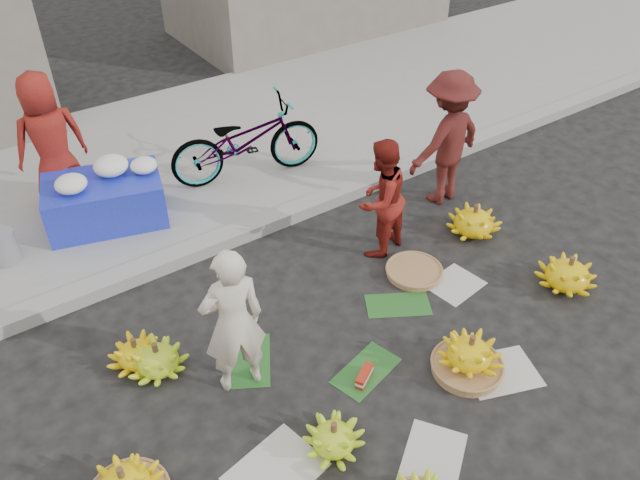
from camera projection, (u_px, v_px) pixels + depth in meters
ground at (361, 353)px, 5.83m from camera, size 80.00×80.00×0.00m
curb at (246, 230)px, 7.22m from camera, size 40.00×0.25×0.15m
sidewalk at (172, 156)px, 8.60m from camera, size 40.00×4.00×0.12m
newspaper_scatter at (418, 411)px, 5.31m from camera, size 3.20×1.80×0.00m
banana_leaves at (340, 344)px, 5.92m from camera, size 2.00×1.00×0.00m
banana_bunch_1 at (334, 438)px, 4.95m from camera, size 0.59×0.59×0.31m
banana_bunch_3 at (469, 356)px, 5.55m from camera, size 0.63×0.63×0.44m
banana_bunch_4 at (568, 274)px, 6.47m from camera, size 0.63×0.63×0.39m
banana_bunch_5 at (474, 221)px, 7.21m from camera, size 0.72×0.72×0.39m
banana_bunch_6 at (157, 359)px, 5.58m from camera, size 0.65×0.65×0.34m
banana_bunch_7 at (136, 353)px, 5.65m from camera, size 0.59×0.59×0.31m
basket_spare at (414, 272)px, 6.71m from camera, size 0.68×0.68×0.07m
incense_stack at (364, 376)px, 5.54m from camera, size 0.25×0.19×0.10m
vendor_cream at (233, 322)px, 5.11m from camera, size 0.59×0.44×1.48m
vendor_red at (380, 199)px, 6.65m from camera, size 0.78×0.68×1.37m
man_striped at (447, 139)px, 7.40m from camera, size 1.13×0.70×1.67m
flower_table at (106, 198)px, 7.13m from camera, size 1.46×1.13×0.75m
grey_bucket at (2, 247)px, 6.62m from camera, size 0.32×0.32×0.36m
flower_vendor at (51, 142)px, 7.12m from camera, size 0.81×0.53×1.64m
bicycle at (246, 140)px, 7.79m from camera, size 1.05×2.03×1.02m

